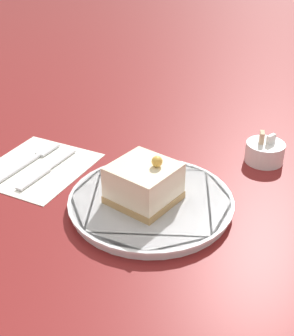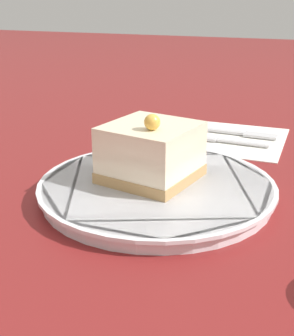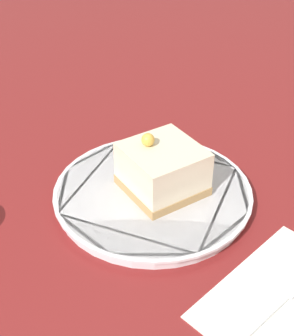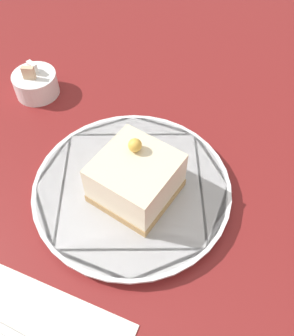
{
  "view_description": "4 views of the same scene",
  "coord_description": "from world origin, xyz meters",
  "px_view_note": "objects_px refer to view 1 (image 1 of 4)",
  "views": [
    {
      "loc": [
        0.25,
        -0.6,
        0.46
      ],
      "look_at": [
        -0.04,
        -0.0,
        0.06
      ],
      "focal_mm": 50.0,
      "sensor_mm": 36.0,
      "label": 1
    },
    {
      "loc": [
        0.45,
        0.14,
        0.23
      ],
      "look_at": [
        -0.01,
        -0.03,
        0.04
      ],
      "focal_mm": 50.0,
      "sensor_mm": 36.0,
      "label": 2
    },
    {
      "loc": [
        -0.38,
        0.35,
        0.42
      ],
      "look_at": [
        -0.01,
        -0.03,
        0.04
      ],
      "focal_mm": 50.0,
      "sensor_mm": 36.0,
      "label": 3
    },
    {
      "loc": [
        -0.29,
        -0.15,
        0.45
      ],
      "look_at": [
        -0.02,
        -0.04,
        0.05
      ],
      "focal_mm": 40.0,
      "sensor_mm": 36.0,
      "label": 4
    }
  ],
  "objects_px": {
    "plate": "(151,202)",
    "knife": "(43,172)",
    "fork": "(33,159)",
    "sugar_bowl": "(265,152)",
    "cake_slice": "(144,183)"
  },
  "relations": [
    {
      "from": "plate",
      "to": "sugar_bowl",
      "type": "height_order",
      "value": "sugar_bowl"
    },
    {
      "from": "cake_slice",
      "to": "fork",
      "type": "xyz_separation_m",
      "value": [
        -0.27,
        0.05,
        -0.05
      ]
    },
    {
      "from": "sugar_bowl",
      "to": "fork",
      "type": "bearing_deg",
      "value": -153.9
    },
    {
      "from": "plate",
      "to": "knife",
      "type": "xyz_separation_m",
      "value": [
        -0.23,
        0.01,
        -0.01
      ]
    },
    {
      "from": "fork",
      "to": "knife",
      "type": "height_order",
      "value": "same"
    },
    {
      "from": "cake_slice",
      "to": "fork",
      "type": "distance_m",
      "value": 0.28
    },
    {
      "from": "plate",
      "to": "fork",
      "type": "distance_m",
      "value": 0.28
    },
    {
      "from": "knife",
      "to": "fork",
      "type": "bearing_deg",
      "value": 149.26
    },
    {
      "from": "cake_slice",
      "to": "knife",
      "type": "xyz_separation_m",
      "value": [
        -0.22,
        0.02,
        -0.05
      ]
    },
    {
      "from": "cake_slice",
      "to": "fork",
      "type": "bearing_deg",
      "value": -177.98
    },
    {
      "from": "cake_slice",
      "to": "knife",
      "type": "relative_size",
      "value": 0.71
    },
    {
      "from": "knife",
      "to": "sugar_bowl",
      "type": "height_order",
      "value": "sugar_bowl"
    },
    {
      "from": "knife",
      "to": "plate",
      "type": "bearing_deg",
      "value": 1.35
    },
    {
      "from": "fork",
      "to": "sugar_bowl",
      "type": "distance_m",
      "value": 0.45
    },
    {
      "from": "fork",
      "to": "sugar_bowl",
      "type": "height_order",
      "value": "sugar_bowl"
    }
  ]
}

